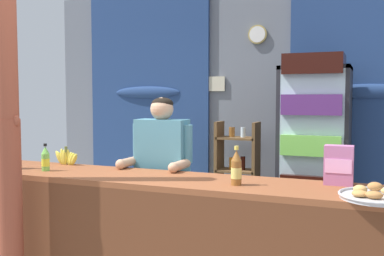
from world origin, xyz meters
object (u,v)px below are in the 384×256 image
at_px(timber_post, 7,128).
at_px(banana_bunch, 66,158).
at_px(drink_fridge, 314,142).
at_px(bottle_shelf_rack, 237,174).
at_px(soda_bottle_iced_tea, 236,169).
at_px(stall_counter, 156,232).
at_px(soda_bottle_lime_soda, 46,159).
at_px(plastic_lawn_chair, 154,189).
at_px(shopkeeper, 162,165).
at_px(pastry_tray, 379,195).
at_px(snack_box_wafer, 339,165).
at_px(soda_bottle_water, 11,152).

xyz_separation_m(timber_post, banana_bunch, (-0.07, 0.71, -0.30)).
relative_size(drink_fridge, bottle_shelf_rack, 1.56).
bearing_deg(timber_post, soda_bottle_iced_tea, 14.66).
distance_m(stall_counter, soda_bottle_lime_soda, 1.07).
bearing_deg(soda_bottle_iced_tea, drink_fridge, 82.43).
bearing_deg(stall_counter, soda_bottle_lime_soda, 178.08).
height_order(timber_post, banana_bunch, timber_post).
height_order(timber_post, drink_fridge, timber_post).
distance_m(plastic_lawn_chair, soda_bottle_lime_soda, 1.78).
relative_size(bottle_shelf_rack, shopkeeper, 0.82).
distance_m(stall_counter, pastry_tray, 1.46).
relative_size(shopkeeper, pastry_tray, 3.56).
height_order(shopkeeper, snack_box_wafer, shopkeeper).
xyz_separation_m(plastic_lawn_chair, soda_bottle_iced_tea, (1.45, -1.68, 0.56)).
bearing_deg(timber_post, soda_bottle_water, 132.87).
relative_size(drink_fridge, soda_bottle_iced_tea, 7.65).
distance_m(soda_bottle_iced_tea, banana_bunch, 1.62).
height_order(plastic_lawn_chair, soda_bottle_lime_soda, soda_bottle_lime_soda).
distance_m(soda_bottle_iced_tea, soda_bottle_lime_soda, 1.53).
height_order(bottle_shelf_rack, snack_box_wafer, bottle_shelf_rack).
height_order(drink_fridge, banana_bunch, drink_fridge).
xyz_separation_m(bottle_shelf_rack, banana_bunch, (-0.97, -1.81, 0.36)).
bearing_deg(shopkeeper, bottle_shelf_rack, 83.30).
xyz_separation_m(snack_box_wafer, pastry_tray, (0.24, -0.35, -0.11)).
xyz_separation_m(stall_counter, snack_box_wafer, (1.17, 0.30, 0.49)).
xyz_separation_m(soda_bottle_lime_soda, banana_bunch, (-0.06, 0.32, -0.03)).
distance_m(timber_post, soda_bottle_water, 0.55).
bearing_deg(soda_bottle_lime_soda, shopkeeper, 37.10).
bearing_deg(shopkeeper, banana_bunch, -163.91).
relative_size(stall_counter, shopkeeper, 2.09).
distance_m(shopkeeper, soda_bottle_iced_tea, 0.97).
bearing_deg(bottle_shelf_rack, plastic_lawn_chair, -152.35).
bearing_deg(snack_box_wafer, soda_bottle_lime_soda, -172.76).
relative_size(timber_post, pastry_tray, 6.41).
height_order(stall_counter, timber_post, timber_post).
xyz_separation_m(timber_post, shopkeeper, (0.72, 0.94, -0.35)).
xyz_separation_m(shopkeeper, banana_bunch, (-0.79, -0.23, 0.05)).
bearing_deg(snack_box_wafer, bottle_shelf_rack, 123.37).
relative_size(stall_counter, bottle_shelf_rack, 2.55).
xyz_separation_m(drink_fridge, plastic_lawn_chair, (-1.71, -0.26, -0.57)).
xyz_separation_m(soda_bottle_water, soda_bottle_iced_tea, (1.86, 0.03, -0.03)).
bearing_deg(snack_box_wafer, banana_bunch, 178.64).
bearing_deg(soda_bottle_water, timber_post, -47.13).
relative_size(soda_bottle_iced_tea, snack_box_wafer, 0.99).
distance_m(drink_fridge, soda_bottle_water, 2.89).
bearing_deg(drink_fridge, stall_counter, -112.40).
relative_size(plastic_lawn_chair, snack_box_wafer, 3.35).
xyz_separation_m(timber_post, bottle_shelf_rack, (0.90, 2.52, -0.66)).
xyz_separation_m(shopkeeper, snack_box_wafer, (1.41, -0.28, 0.12)).
height_order(timber_post, shopkeeper, timber_post).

